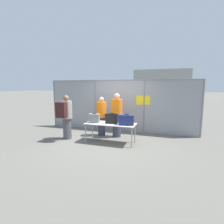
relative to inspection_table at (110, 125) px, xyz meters
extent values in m
plane|color=#605E56|center=(-0.19, 0.14, -0.67)|extent=(120.00, 120.00, 0.00)
cylinder|color=gray|center=(-3.66, 1.73, 0.51)|extent=(0.07, 0.07, 2.36)
cylinder|color=gray|center=(-1.35, 1.73, 0.51)|extent=(0.07, 0.07, 2.36)
cylinder|color=gray|center=(0.97, 1.73, 0.51)|extent=(0.07, 0.07, 2.36)
cylinder|color=gray|center=(3.28, 1.73, 0.51)|extent=(0.07, 0.07, 2.36)
cube|color=gray|center=(-0.19, 1.73, 0.51)|extent=(6.94, 0.01, 2.36)
cube|color=gray|center=(-0.19, 1.73, 1.66)|extent=(6.94, 0.04, 0.04)
cube|color=yellow|center=(0.94, 1.72, 0.80)|extent=(0.60, 0.01, 0.40)
cube|color=silver|center=(0.00, 0.00, 0.04)|extent=(1.85, 0.71, 0.02)
cylinder|color=#99999E|center=(-0.86, -0.30, -0.32)|extent=(0.04, 0.04, 0.70)
cylinder|color=#99999E|center=(0.86, -0.30, -0.32)|extent=(0.04, 0.04, 0.70)
cylinder|color=#99999E|center=(-0.86, 0.30, -0.32)|extent=(0.04, 0.04, 0.70)
cylinder|color=#99999E|center=(0.86, 0.30, -0.32)|extent=(0.04, 0.04, 0.70)
cube|color=slate|center=(-0.60, -0.09, 0.22)|extent=(0.41, 0.27, 0.34)
cube|color=black|center=(-0.60, -0.09, 0.40)|extent=(0.15, 0.04, 0.02)
cube|color=black|center=(0.05, 0.02, 0.24)|extent=(0.45, 0.22, 0.36)
cube|color=black|center=(0.05, 0.02, 0.43)|extent=(0.16, 0.03, 0.02)
cube|color=navy|center=(0.62, -0.09, 0.24)|extent=(0.54, 0.27, 0.36)
cube|color=black|center=(0.62, -0.09, 0.43)|extent=(0.16, 0.04, 0.02)
cylinder|color=#4C4C51|center=(-1.77, -0.10, -0.25)|extent=(0.33, 0.33, 0.82)
cylinder|color=gray|center=(-1.77, -0.10, 0.50)|extent=(0.43, 0.43, 0.68)
sphere|color=brown|center=(-1.77, -0.10, 0.95)|extent=(0.22, 0.22, 0.22)
cube|color=#381919|center=(-1.77, -0.43, 0.53)|extent=(0.38, 0.24, 0.57)
cylinder|color=#383D4C|center=(0.01, 0.79, -0.24)|extent=(0.34, 0.34, 0.85)
cylinder|color=orange|center=(0.01, 0.79, 0.53)|extent=(0.44, 0.44, 0.71)
sphere|color=tan|center=(0.01, 0.79, 1.00)|extent=(0.23, 0.23, 0.23)
cylinder|color=#383D4C|center=(-0.66, 0.80, -0.28)|extent=(0.31, 0.31, 0.77)
cylinder|color=orange|center=(-0.66, 0.80, 0.43)|extent=(0.40, 0.40, 0.64)
sphere|color=tan|center=(-0.66, 0.80, 0.86)|extent=(0.21, 0.21, 0.21)
cube|color=#4C6B47|center=(0.86, 3.76, -0.28)|extent=(2.86, 1.43, 0.46)
sphere|color=black|center=(0.36, 2.99, -0.38)|extent=(0.56, 0.56, 0.56)
sphere|color=black|center=(0.36, 4.53, -0.38)|extent=(0.56, 0.56, 0.56)
cylinder|color=#59595B|center=(-1.07, 3.76, -0.46)|extent=(1.00, 0.06, 0.06)
cube|color=#999993|center=(0.35, 35.44, 1.95)|extent=(10.70, 13.18, 5.23)
camera|label=1|loc=(2.03, -5.93, 1.41)|focal=28.00mm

